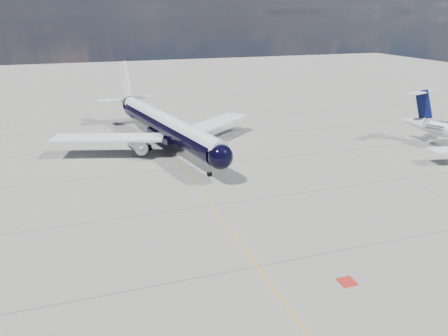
# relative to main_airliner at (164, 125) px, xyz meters

# --- Properties ---
(ground) EXTENTS (320.00, 320.00, 0.00)m
(ground) POSITION_rel_main_airliner_xyz_m (0.63, -7.12, -4.25)
(ground) COLOR gray
(ground) RESTS_ON ground
(taxiway_centerline) EXTENTS (0.16, 160.00, 0.01)m
(taxiway_centerline) POSITION_rel_main_airliner_xyz_m (0.63, -12.12, -4.24)
(taxiway_centerline) COLOR orange
(taxiway_centerline) RESTS_ON ground
(red_marking) EXTENTS (1.60, 1.60, 0.01)m
(red_marking) POSITION_rel_main_airliner_xyz_m (7.43, -47.12, -4.24)
(red_marking) COLOR maroon
(red_marking) RESTS_ON ground
(main_airliner) EXTENTS (38.19, 47.06, 13.69)m
(main_airliner) POSITION_rel_main_airliner_xyz_m (0.00, 0.00, 0.00)
(main_airliner) COLOR black
(main_airliner) RESTS_ON ground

